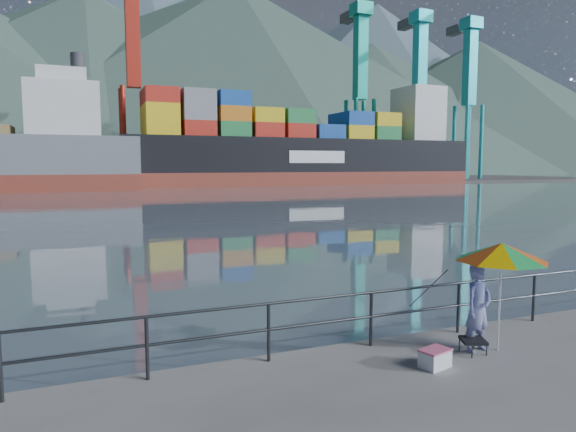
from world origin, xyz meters
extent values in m
cube|color=slate|center=(0.00, 130.00, 0.00)|extent=(500.00, 280.00, 0.00)
cube|color=#514F4C|center=(10.00, 93.00, 0.00)|extent=(200.00, 40.00, 0.40)
cylinder|color=#2D3033|center=(0.00, 1.70, 1.00)|extent=(22.00, 0.05, 0.05)
cylinder|color=#2D3033|center=(0.00, 1.70, 0.55)|extent=(22.00, 0.05, 0.05)
cube|color=#2D3033|center=(0.00, 1.70, 0.50)|extent=(22.00, 0.06, 1.00)
cone|color=#385147|center=(0.00, 205.00, 34.00)|extent=(282.88, 282.88, 68.00)
cone|color=#385147|center=(60.00, 210.00, 40.00)|extent=(332.80, 332.80, 80.00)
cone|color=#385147|center=(130.00, 215.00, 31.00)|extent=(257.92, 257.92, 62.00)
cone|color=#385147|center=(200.00, 220.00, 35.00)|extent=(291.20, 291.20, 70.00)
cube|color=#267F3F|center=(10.00, 92.00, 2.60)|extent=(6.00, 2.40, 5.20)
cube|color=orange|center=(16.50, 92.00, 1.30)|extent=(6.00, 2.40, 2.60)
cube|color=#194CA5|center=(23.00, 92.00, 1.30)|extent=(6.00, 2.40, 2.60)
cube|color=orange|center=(29.50, 92.00, 2.60)|extent=(6.00, 2.40, 5.20)
cube|color=red|center=(36.00, 92.00, 3.90)|extent=(6.00, 2.40, 7.80)
cube|color=red|center=(42.50, 92.00, 1.30)|extent=(6.00, 2.40, 2.60)
cube|color=#267F3F|center=(49.00, 92.00, 1.30)|extent=(6.00, 2.40, 2.60)
cube|color=yellow|center=(55.50, 92.00, 3.90)|extent=(6.00, 2.40, 7.80)
cube|color=#194CA5|center=(62.00, 92.00, 1.30)|extent=(6.00, 2.40, 2.60)
cube|color=gray|center=(10.00, 95.00, 1.30)|extent=(6.00, 2.40, 2.60)
cube|color=orange|center=(16.50, 95.00, 2.60)|extent=(6.00, 2.40, 5.20)
cube|color=#194CA5|center=(23.00, 95.00, 1.30)|extent=(6.00, 2.40, 2.60)
cube|color=red|center=(29.50, 95.00, 3.90)|extent=(6.00, 2.40, 7.80)
cube|color=#267F3F|center=(36.00, 95.00, 3.90)|extent=(6.00, 2.40, 7.80)
cube|color=yellow|center=(42.50, 95.00, 1.30)|extent=(6.00, 2.40, 2.60)
imported|color=navy|center=(2.64, 0.77, 0.78)|extent=(0.63, 0.47, 1.56)
cylinder|color=white|center=(3.00, 0.63, 0.90)|extent=(0.04, 0.04, 1.79)
cone|color=green|center=(3.00, 0.63, 1.79)|extent=(2.02, 2.02, 0.33)
cube|color=black|center=(2.47, 0.67, 0.24)|extent=(0.54, 0.54, 0.05)
cube|color=#2D3033|center=(2.47, 0.67, 0.11)|extent=(0.34, 0.34, 0.21)
cube|color=silver|center=(1.45, 0.42, 0.14)|extent=(0.55, 0.43, 0.28)
cylinder|color=black|center=(2.34, 1.84, 0.00)|extent=(0.34, 1.57, 1.13)
cube|color=silver|center=(-5.61, 69.12, 10.50)|extent=(9.00, 7.51, 7.00)
cube|color=maroon|center=(32.53, 75.92, 0.75)|extent=(61.54, 10.26, 2.50)
cube|color=black|center=(32.53, 75.92, 4.80)|extent=(61.54, 10.26, 5.60)
cube|color=silver|center=(55.91, 75.92, 12.60)|extent=(7.00, 8.21, 10.00)
camera|label=1|loc=(-3.86, -6.23, 3.34)|focal=32.00mm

